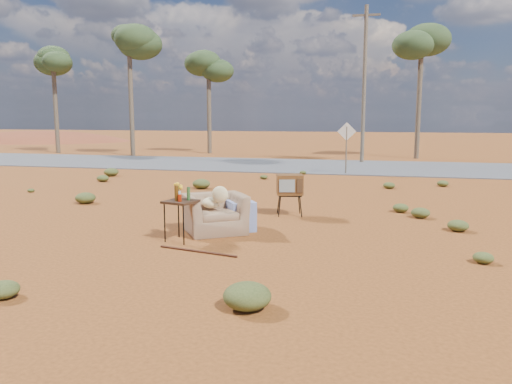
# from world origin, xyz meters

# --- Properties ---
(ground) EXTENTS (140.00, 140.00, 0.00)m
(ground) POSITION_xyz_m (0.00, 0.00, 0.00)
(ground) COLOR #964D1E
(ground) RESTS_ON ground
(highway) EXTENTS (140.00, 7.00, 0.04)m
(highway) POSITION_xyz_m (0.00, 15.00, 0.02)
(highway) COLOR #565659
(highway) RESTS_ON ground
(dirt_mound) EXTENTS (26.00, 18.00, 2.00)m
(dirt_mound) POSITION_xyz_m (-30.00, 34.00, 0.00)
(dirt_mound) COLOR brown
(dirt_mound) RESTS_ON ground
(armchair) EXTENTS (1.60, 1.57, 1.09)m
(armchair) POSITION_xyz_m (-0.44, 0.55, 0.51)
(armchair) COLOR #876649
(armchair) RESTS_ON ground
(tv_unit) EXTENTS (0.74, 0.65, 1.02)m
(tv_unit) POSITION_xyz_m (0.70, 2.64, 0.76)
(tv_unit) COLOR black
(tv_unit) RESTS_ON ground
(side_table) EXTENTS (0.68, 0.68, 1.12)m
(side_table) POSITION_xyz_m (-0.97, -0.34, 0.83)
(side_table) COLOR #372314
(side_table) RESTS_ON ground
(rusty_bar) EXTENTS (1.59, 0.38, 0.04)m
(rusty_bar) POSITION_xyz_m (-0.33, -1.11, 0.02)
(rusty_bar) COLOR #4E2514
(rusty_bar) RESTS_ON ground
(road_sign) EXTENTS (0.78, 0.06, 2.19)m
(road_sign) POSITION_xyz_m (1.50, 12.00, 1.50)
(road_sign) COLOR brown
(road_sign) RESTS_ON ground
(eucalyptus_far_left) EXTENTS (3.20, 3.20, 7.10)m
(eucalyptus_far_left) POSITION_xyz_m (-18.00, 20.00, 5.94)
(eucalyptus_far_left) COLOR brown
(eucalyptus_far_left) RESTS_ON ground
(eucalyptus_left) EXTENTS (3.20, 3.20, 8.10)m
(eucalyptus_left) POSITION_xyz_m (-12.00, 19.00, 6.92)
(eucalyptus_left) COLOR brown
(eucalyptus_left) RESTS_ON ground
(eucalyptus_near_left) EXTENTS (3.20, 3.20, 6.60)m
(eucalyptus_near_left) POSITION_xyz_m (-8.00, 22.00, 5.45)
(eucalyptus_near_left) COLOR brown
(eucalyptus_near_left) RESTS_ON ground
(eucalyptus_center) EXTENTS (3.20, 3.20, 7.60)m
(eucalyptus_center) POSITION_xyz_m (5.00, 21.00, 6.43)
(eucalyptus_center) COLOR brown
(eucalyptus_center) RESTS_ON ground
(utility_pole_center) EXTENTS (1.40, 0.20, 8.00)m
(utility_pole_center) POSITION_xyz_m (2.00, 17.50, 4.15)
(utility_pole_center) COLOR brown
(utility_pole_center) RESTS_ON ground
(scrub_patch) EXTENTS (17.49, 8.07, 0.33)m
(scrub_patch) POSITION_xyz_m (-0.82, 4.41, 0.14)
(scrub_patch) COLOR #535926
(scrub_patch) RESTS_ON ground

